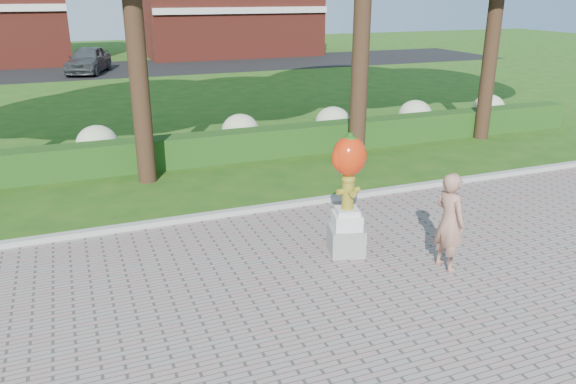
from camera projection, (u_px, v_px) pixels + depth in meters
name	position (u px, v px, depth m)	size (l,w,h in m)	color
ground	(325.00, 275.00, 9.23)	(100.00, 100.00, 0.00)	#204F13
curb	(265.00, 209.00, 11.83)	(40.00, 0.18, 0.15)	#ADADA5
lawn_hedge	(216.00, 147.00, 15.23)	(24.00, 0.70, 0.80)	#1F4714
hydrangea_row	(226.00, 132.00, 16.25)	(20.10, 1.10, 0.99)	#BAC496
street	(128.00, 69.00, 33.75)	(50.00, 8.00, 0.02)	black
building_right	(227.00, 9.00, 40.69)	(12.00, 8.00, 6.40)	maroon
hydrant_sculpture	(348.00, 191.00, 9.55)	(0.72, 0.72, 2.17)	gray
woman	(449.00, 222.00, 9.11)	(0.61, 0.40, 1.66)	#A5735E
parked_car	(88.00, 60.00, 31.57)	(1.76, 4.37, 1.49)	#3E4145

